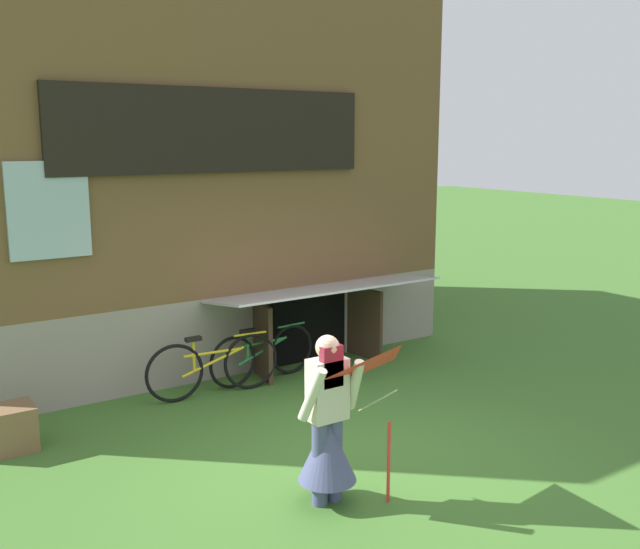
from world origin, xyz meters
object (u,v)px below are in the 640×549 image
bicycle_green (263,354)px  bicycle_yellow (213,366)px  wooden_crate (9,429)px  kite (401,385)px  person (328,434)px

bicycle_green → bicycle_yellow: 0.80m
wooden_crate → bicycle_green: bearing=8.2°
bicycle_yellow → kite: bearing=-83.9°
wooden_crate → kite: bearing=-51.9°
kite → wooden_crate: bearing=128.1°
bicycle_green → bicycle_yellow: (-0.79, -0.15, 0.02)m
kite → wooden_crate: 4.19m
bicycle_green → bicycle_yellow: bearing=-173.8°
kite → bicycle_green: size_ratio=0.86×
bicycle_yellow → wooden_crate: 2.48m
bicycle_green → person: bearing=-114.1°
bicycle_green → wooden_crate: size_ratio=3.21×
bicycle_yellow → person: bearing=-91.2°
person → bicycle_green: person is taller
bicycle_yellow → wooden_crate: size_ratio=3.44×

